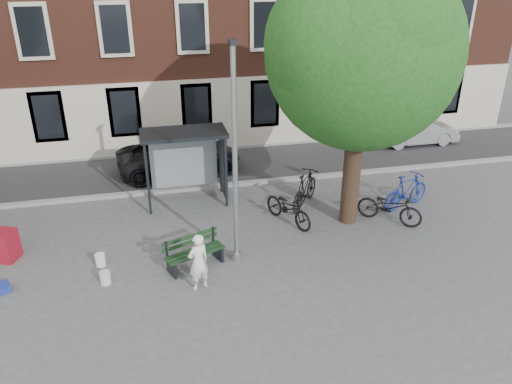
{
  "coord_description": "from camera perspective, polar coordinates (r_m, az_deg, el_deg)",
  "views": [
    {
      "loc": [
        -2.16,
        -11.89,
        7.9
      ],
      "look_at": [
        0.88,
        1.41,
        1.4
      ],
      "focal_mm": 35.0,
      "sensor_mm": 36.0,
      "label": 1
    }
  ],
  "objects": [
    {
      "name": "bucket_a",
      "position": [
        14.75,
        -17.37,
        -7.41
      ],
      "size": [
        0.29,
        0.29,
        0.36
      ],
      "primitive_type": "cylinder",
      "rotation": [
        0.0,
        0.0,
        -0.02
      ],
      "color": "white",
      "rests_on": "ground"
    },
    {
      "name": "ground",
      "position": [
        14.44,
        -2.19,
        -7.72
      ],
      "size": [
        90.0,
        90.0,
        0.0
      ],
      "primitive_type": "plane",
      "color": "#4C4C4F",
      "rests_on": "ground"
    },
    {
      "name": "bike_b",
      "position": [
        17.75,
        16.8,
        0.12
      ],
      "size": [
        2.16,
        1.29,
        1.25
      ],
      "primitive_type": "imported",
      "rotation": [
        0.0,
        0.0,
        1.93
      ],
      "color": "navy",
      "rests_on": "ground"
    },
    {
      "name": "bucket_b",
      "position": [
        13.96,
        -16.85,
        -9.36
      ],
      "size": [
        0.37,
        0.37,
        0.36
      ],
      "primitive_type": "cylinder",
      "rotation": [
        0.0,
        0.0,
        0.43
      ],
      "color": "silver",
      "rests_on": "ground"
    },
    {
      "name": "tree_right",
      "position": [
        14.82,
        12.39,
        16.04
      ],
      "size": [
        5.76,
        5.6,
        8.2
      ],
      "color": "black",
      "rests_on": "ground"
    },
    {
      "name": "bike_d",
      "position": [
        17.2,
        5.62,
        0.34
      ],
      "size": [
        1.79,
        2.0,
        1.26
      ],
      "primitive_type": "imported",
      "rotation": [
        0.0,
        0.0,
        2.46
      ],
      "color": "black",
      "rests_on": "ground"
    },
    {
      "name": "curb_far",
      "position": [
        22.42,
        -6.56,
        4.82
      ],
      "size": [
        40.0,
        0.25,
        0.12
      ],
      "primitive_type": "cube",
      "color": "gray",
      "rests_on": "ground"
    },
    {
      "name": "painter",
      "position": [
        12.96,
        -6.6,
        -7.94
      ],
      "size": [
        0.69,
        0.58,
        1.6
      ],
      "primitive_type": "imported",
      "rotation": [
        0.0,
        0.0,
        3.55
      ],
      "color": "white",
      "rests_on": "ground"
    },
    {
      "name": "bucket_c",
      "position": [
        16.22,
        -25.88,
        -5.79
      ],
      "size": [
        0.36,
        0.36,
        0.36
      ],
      "primitive_type": "cylinder",
      "rotation": [
        0.0,
        0.0,
        0.38
      ],
      "color": "white",
      "rests_on": "ground"
    },
    {
      "name": "curb_near",
      "position": [
        18.74,
        -5.09,
        0.64
      ],
      "size": [
        40.0,
        0.25,
        0.12
      ],
      "primitive_type": "cube",
      "color": "gray",
      "rests_on": "ground"
    },
    {
      "name": "bench",
      "position": [
        14.06,
        -7.08,
        -6.97
      ],
      "size": [
        1.77,
        1.1,
        0.87
      ],
      "rotation": [
        0.0,
        0.0,
        0.37
      ],
      "color": "#1E2328",
      "rests_on": "ground"
    },
    {
      "name": "notice_sign",
      "position": [
        17.86,
        11.37,
        3.04
      ],
      "size": [
        0.3,
        0.06,
        1.75
      ],
      "rotation": [
        0.0,
        0.0,
        -0.12
      ],
      "color": "#9EA0A3",
      "rests_on": "ground"
    },
    {
      "name": "car_dark",
      "position": [
        20.1,
        -8.77,
        4.09
      ],
      "size": [
        5.05,
        2.74,
        1.34
      ],
      "primitive_type": "imported",
      "rotation": [
        0.0,
        0.0,
        1.68
      ],
      "color": "black",
      "rests_on": "ground"
    },
    {
      "name": "car_silver",
      "position": [
        24.13,
        17.84,
        6.69
      ],
      "size": [
        3.82,
        1.37,
        1.25
      ],
      "primitive_type": "imported",
      "rotation": [
        0.0,
        0.0,
        1.58
      ],
      "color": "#96999D",
      "rests_on": "ground"
    },
    {
      "name": "road",
      "position": [
        20.59,
        -5.88,
        2.78
      ],
      "size": [
        40.0,
        4.0,
        0.01
      ],
      "primitive_type": "cube",
      "color": "#28282B",
      "rests_on": "ground"
    },
    {
      "name": "red_stand",
      "position": [
        15.99,
        -27.21,
        -5.4
      ],
      "size": [
        1.06,
        0.9,
        0.9
      ],
      "primitive_type": "cube",
      "rotation": [
        0.0,
        0.0,
        -0.4
      ],
      "color": "maroon",
      "rests_on": "ground"
    },
    {
      "name": "lamppost",
      "position": [
        13.12,
        -2.39,
        2.5
      ],
      "size": [
        0.28,
        0.35,
        6.11
      ],
      "color": "#9EA0A3",
      "rests_on": "ground"
    },
    {
      "name": "bike_a",
      "position": [
        16.65,
        15.03,
        -1.64
      ],
      "size": [
        2.07,
        1.96,
        1.11
      ],
      "primitive_type": "imported",
      "rotation": [
        0.0,
        0.0,
        0.84
      ],
      "color": "black",
      "rests_on": "ground"
    },
    {
      "name": "bus_shelter",
      "position": [
        17.15,
        -6.91,
        4.86
      ],
      "size": [
        2.85,
        1.45,
        2.62
      ],
      "color": "#1E2328",
      "rests_on": "ground"
    },
    {
      "name": "bike_c",
      "position": [
        16.08,
        3.75,
        -1.82
      ],
      "size": [
        1.56,
        2.17,
        1.09
      ],
      "primitive_type": "imported",
      "rotation": [
        0.0,
        0.0,
        0.46
      ],
      "color": "black",
      "rests_on": "ground"
    }
  ]
}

